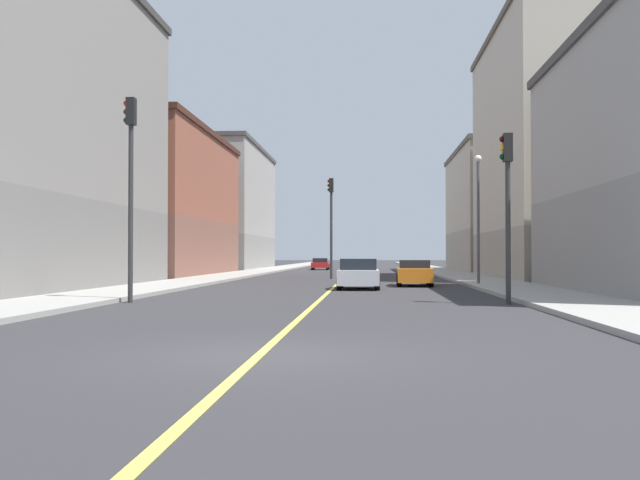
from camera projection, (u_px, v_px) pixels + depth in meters
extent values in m
plane|color=#302E31|center=(260.00, 355.00, 11.66)|extent=(400.00, 400.00, 0.00)
cube|color=#9E9B93|center=(450.00, 273.00, 60.00)|extent=(3.41, 168.00, 0.15)
cube|color=#9E9B93|center=(249.00, 273.00, 61.09)|extent=(3.41, 168.00, 0.15)
cube|color=#E5D14C|center=(348.00, 274.00, 60.55)|extent=(0.16, 154.00, 0.01)
cube|color=#9D9688|center=(564.00, 255.00, 48.79)|extent=(9.18, 19.39, 3.16)
cube|color=#BCB29E|center=(564.00, 132.00, 48.95)|extent=(9.18, 19.39, 12.95)
cube|color=#545047|center=(563.00, 32.00, 49.08)|extent=(9.48, 19.69, 0.40)
cube|color=#9D9688|center=(506.00, 251.00, 69.91)|extent=(9.18, 19.65, 3.75)
cube|color=#BCB29E|center=(505.00, 193.00, 70.02)|extent=(9.18, 19.65, 7.30)
cube|color=#545047|center=(505.00, 152.00, 70.09)|extent=(9.48, 19.95, 0.40)
cube|color=slate|center=(2.00, 246.00, 32.85)|extent=(9.18, 20.68, 3.92)
cube|color=gray|center=(4.00, 85.00, 32.99)|extent=(9.18, 20.68, 10.39)
cube|color=brown|center=(152.00, 248.00, 55.51)|extent=(9.18, 21.56, 4.10)
cube|color=#93513D|center=(152.00, 179.00, 55.61)|extent=(9.18, 21.56, 6.24)
cube|color=#42241B|center=(153.00, 135.00, 55.68)|extent=(9.48, 21.86, 0.40)
cube|color=gray|center=(220.00, 253.00, 80.54)|extent=(9.18, 22.35, 3.55)
cube|color=#9E9993|center=(220.00, 194.00, 80.66)|extent=(9.18, 22.35, 9.17)
cube|color=#474442|center=(220.00, 150.00, 80.75)|extent=(9.48, 22.65, 0.40)
cylinder|color=#2D2D2D|center=(508.00, 233.00, 23.56)|extent=(0.16, 0.16, 4.53)
cube|color=black|center=(508.00, 148.00, 23.62)|extent=(0.28, 0.32, 0.90)
sphere|color=#320404|center=(502.00, 139.00, 23.63)|extent=(0.20, 0.20, 0.20)
sphere|color=orange|center=(503.00, 148.00, 23.63)|extent=(0.20, 0.20, 0.20)
sphere|color=black|center=(503.00, 157.00, 23.62)|extent=(0.20, 0.20, 0.20)
cylinder|color=#2D2D2D|center=(131.00, 214.00, 24.39)|extent=(0.16, 0.16, 5.84)
cube|color=black|center=(131.00, 111.00, 24.46)|extent=(0.28, 0.32, 0.90)
sphere|color=red|center=(126.00, 103.00, 24.47)|extent=(0.20, 0.20, 0.20)
sphere|color=#352204|center=(126.00, 112.00, 24.47)|extent=(0.20, 0.20, 0.20)
sphere|color=black|center=(126.00, 120.00, 24.46)|extent=(0.20, 0.20, 0.20)
cylinder|color=#2D2D2D|center=(331.00, 235.00, 48.46)|extent=(0.16, 0.16, 5.66)
cube|color=black|center=(331.00, 185.00, 48.52)|extent=(0.28, 0.32, 0.90)
sphere|color=red|center=(329.00, 181.00, 48.54)|extent=(0.20, 0.20, 0.20)
sphere|color=#352204|center=(329.00, 185.00, 48.54)|extent=(0.20, 0.20, 0.20)
sphere|color=black|center=(329.00, 190.00, 48.53)|extent=(0.20, 0.20, 0.20)
cylinder|color=#4C4C51|center=(478.00, 222.00, 36.86)|extent=(0.14, 0.14, 6.05)
sphere|color=#EAEACC|center=(478.00, 159.00, 36.92)|extent=(0.36, 0.36, 0.36)
cube|color=orange|center=(414.00, 275.00, 37.45)|extent=(1.82, 4.25, 0.68)
cube|color=black|center=(414.00, 264.00, 37.44)|extent=(1.55, 1.82, 0.41)
cylinder|color=black|center=(399.00, 279.00, 38.81)|extent=(0.24, 0.65, 0.64)
cylinder|color=black|center=(428.00, 279.00, 38.67)|extent=(0.24, 0.65, 0.64)
cylinder|color=black|center=(399.00, 280.00, 36.22)|extent=(0.24, 0.65, 0.64)
cylinder|color=black|center=(431.00, 280.00, 36.08)|extent=(0.24, 0.65, 0.64)
cube|color=red|center=(320.00, 265.00, 77.42)|extent=(1.74, 4.04, 0.56)
cube|color=black|center=(320.00, 260.00, 77.40)|extent=(1.52, 1.94, 0.44)
cylinder|color=black|center=(314.00, 266.00, 78.71)|extent=(0.22, 0.64, 0.64)
cylinder|color=black|center=(329.00, 266.00, 78.61)|extent=(0.22, 0.64, 0.64)
cylinder|color=black|center=(312.00, 267.00, 76.21)|extent=(0.22, 0.64, 0.64)
cylinder|color=black|center=(327.00, 267.00, 76.12)|extent=(0.22, 0.64, 0.64)
cube|color=silver|center=(358.00, 277.00, 34.01)|extent=(1.89, 4.10, 0.66)
cube|color=black|center=(358.00, 264.00, 33.90)|extent=(1.64, 1.78, 0.51)
cylinder|color=black|center=(341.00, 281.00, 35.32)|extent=(0.23, 0.64, 0.64)
cylinder|color=black|center=(376.00, 281.00, 35.22)|extent=(0.23, 0.64, 0.64)
cylinder|color=black|center=(339.00, 283.00, 32.79)|extent=(0.23, 0.64, 0.64)
cylinder|color=black|center=(377.00, 283.00, 32.69)|extent=(0.23, 0.64, 0.64)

